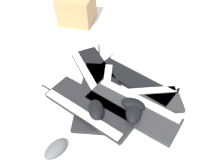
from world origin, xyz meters
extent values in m
plane|color=white|center=(0.00, 0.00, 0.00)|extent=(3.20, 3.20, 0.00)
cube|color=black|center=(0.05, 0.11, 0.01)|extent=(0.44, 0.16, 0.02)
cube|color=silver|center=(0.05, 0.16, 0.03)|extent=(0.42, 0.05, 0.01)
cube|color=black|center=(-0.08, 0.18, 0.01)|extent=(0.45, 0.36, 0.02)
cube|color=silver|center=(-0.11, 0.13, 0.03)|extent=(0.38, 0.25, 0.01)
cube|color=#232326|center=(-0.22, 0.01, 0.01)|extent=(0.30, 0.46, 0.02)
cube|color=silver|center=(-0.17, -0.01, 0.03)|extent=(0.19, 0.40, 0.01)
cube|color=black|center=(-0.08, -0.07, 0.01)|extent=(0.46, 0.32, 0.02)
cube|color=silver|center=(-0.06, -0.12, 0.03)|extent=(0.39, 0.21, 0.01)
cube|color=#232326|center=(-0.26, 0.06, 0.04)|extent=(0.46, 0.34, 0.02)
cube|color=silver|center=(-0.24, 0.02, 0.06)|extent=(0.38, 0.24, 0.01)
cube|color=black|center=(-0.16, 0.23, 0.04)|extent=(0.46, 0.34, 0.02)
cube|color=silver|center=(-0.19, 0.28, 0.06)|extent=(0.39, 0.23, 0.01)
ellipsoid|color=black|center=(-0.31, 0.09, 0.08)|extent=(0.13, 0.12, 0.04)
ellipsoid|color=#4C4C51|center=(-0.28, 0.44, 0.02)|extent=(0.11, 0.13, 0.04)
ellipsoid|color=black|center=(-0.22, 0.22, 0.08)|extent=(0.12, 0.09, 0.04)
ellipsoid|color=black|center=(-0.26, 0.06, 0.08)|extent=(0.13, 0.12, 0.04)
cylinder|color=black|center=(0.07, 0.37, 0.00)|extent=(0.09, 0.06, 0.01)
cylinder|color=black|center=(0.00, 0.32, 0.00)|extent=(0.05, 0.06, 0.01)
cylinder|color=black|center=(-0.03, 0.26, 0.00)|extent=(0.03, 0.07, 0.01)
cylinder|color=black|center=(-0.04, 0.20, 0.00)|extent=(0.02, 0.06, 0.01)
cylinder|color=black|center=(0.00, 0.12, 0.00)|extent=(0.07, 0.09, 0.01)
cylinder|color=black|center=(0.08, 0.05, 0.00)|extent=(0.10, 0.06, 0.01)
cylinder|color=black|center=(0.17, 0.02, 0.00)|extent=(0.09, 0.01, 0.01)
cylinder|color=black|center=(0.26, 0.00, 0.00)|extent=(0.09, 0.04, 0.01)
sphere|color=black|center=(0.11, 0.40, 0.00)|extent=(0.01, 0.01, 0.01)
sphere|color=black|center=(0.02, 0.35, 0.00)|extent=(0.01, 0.01, 0.01)
sphere|color=black|center=(-0.02, 0.29, 0.00)|extent=(0.01, 0.01, 0.01)
sphere|color=black|center=(-0.04, 0.22, 0.00)|extent=(0.01, 0.01, 0.01)
sphere|color=black|center=(-0.03, 0.17, 0.00)|extent=(0.01, 0.01, 0.01)
sphere|color=black|center=(0.03, 0.08, 0.00)|extent=(0.01, 0.01, 0.01)
sphere|color=black|center=(0.13, 0.02, 0.00)|extent=(0.01, 0.01, 0.01)
sphere|color=black|center=(0.21, 0.02, 0.00)|extent=(0.01, 0.01, 0.01)
sphere|color=black|center=(0.30, -0.01, 0.00)|extent=(0.01, 0.01, 0.01)
cube|color=#9E774C|center=(0.63, 0.00, 0.09)|extent=(0.31, 0.32, 0.19)
camera|label=1|loc=(-0.75, 0.41, 0.86)|focal=35.00mm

